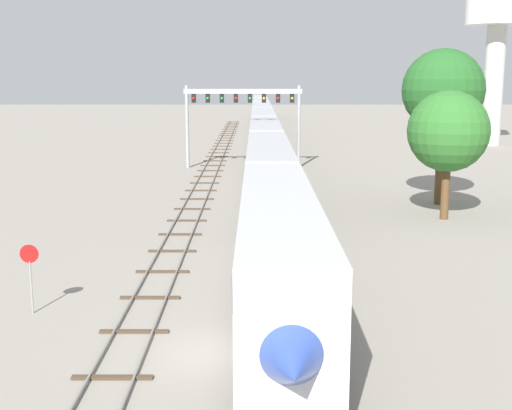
{
  "coord_description": "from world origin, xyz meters",
  "views": [
    {
      "loc": [
        1.09,
        -22.59,
        9.57
      ],
      "look_at": [
        1.0,
        12.0,
        3.0
      ],
      "focal_mm": 48.43,
      "sensor_mm": 36.0,
      "label": 1
    }
  ],
  "objects_px": {
    "passenger_train": "(265,127)",
    "trackside_tree_mid": "(445,91)",
    "stop_sign": "(32,269)",
    "signal_gantry": "(245,107)",
    "trackside_tree_left": "(450,132)",
    "water_tower": "(500,18)"
  },
  "relations": [
    {
      "from": "signal_gantry",
      "to": "trackside_tree_left",
      "type": "xyz_separation_m",
      "value": [
        13.97,
        -25.9,
        -0.4
      ]
    },
    {
      "from": "trackside_tree_mid",
      "to": "passenger_train",
      "type": "bearing_deg",
      "value": 107.19
    },
    {
      "from": "stop_sign",
      "to": "passenger_train",
      "type": "bearing_deg",
      "value": 81.27
    },
    {
      "from": "stop_sign",
      "to": "trackside_tree_left",
      "type": "height_order",
      "value": "trackside_tree_left"
    },
    {
      "from": "water_tower",
      "to": "stop_sign",
      "type": "height_order",
      "value": "water_tower"
    },
    {
      "from": "passenger_train",
      "to": "stop_sign",
      "type": "bearing_deg",
      "value": -98.73
    },
    {
      "from": "passenger_train",
      "to": "trackside_tree_left",
      "type": "distance_m",
      "value": 48.08
    },
    {
      "from": "stop_sign",
      "to": "trackside_tree_mid",
      "type": "xyz_separation_m",
      "value": [
        22.7,
        24.03,
        6.53
      ]
    },
    {
      "from": "passenger_train",
      "to": "trackside_tree_left",
      "type": "relative_size",
      "value": 17.6
    },
    {
      "from": "passenger_train",
      "to": "water_tower",
      "type": "xyz_separation_m",
      "value": [
        31.16,
        2.55,
        14.29
      ]
    },
    {
      "from": "trackside_tree_left",
      "to": "trackside_tree_mid",
      "type": "height_order",
      "value": "trackside_tree_mid"
    },
    {
      "from": "passenger_train",
      "to": "signal_gantry",
      "type": "distance_m",
      "value": 21.06
    },
    {
      "from": "trackside_tree_left",
      "to": "passenger_train",
      "type": "bearing_deg",
      "value": 104.14
    },
    {
      "from": "trackside_tree_left",
      "to": "trackside_tree_mid",
      "type": "bearing_deg",
      "value": 79.75
    },
    {
      "from": "water_tower",
      "to": "trackside_tree_left",
      "type": "xyz_separation_m",
      "value": [
        -19.44,
        -49.07,
        -11.04
      ]
    },
    {
      "from": "trackside_tree_mid",
      "to": "trackside_tree_left",
      "type": "bearing_deg",
      "value": -100.25
    },
    {
      "from": "signal_gantry",
      "to": "stop_sign",
      "type": "bearing_deg",
      "value": -99.88
    },
    {
      "from": "water_tower",
      "to": "stop_sign",
      "type": "relative_size",
      "value": 7.7
    },
    {
      "from": "water_tower",
      "to": "stop_sign",
      "type": "xyz_separation_m",
      "value": [
        -41.16,
        -67.65,
        -15.03
      ]
    },
    {
      "from": "passenger_train",
      "to": "trackside_tree_mid",
      "type": "relative_size",
      "value": 13.2
    },
    {
      "from": "signal_gantry",
      "to": "stop_sign",
      "type": "height_order",
      "value": "signal_gantry"
    },
    {
      "from": "stop_sign",
      "to": "trackside_tree_mid",
      "type": "distance_m",
      "value": 33.7
    }
  ]
}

